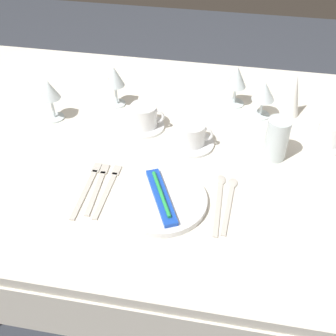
# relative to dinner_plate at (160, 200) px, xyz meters

# --- Properties ---
(ground_plane) EXTENTS (6.00, 6.00, 0.00)m
(ground_plane) POSITION_rel_dinner_plate_xyz_m (0.00, 0.25, -0.75)
(ground_plane) COLOR #383D47
(dining_table) EXTENTS (1.80, 1.11, 0.74)m
(dining_table) POSITION_rel_dinner_plate_xyz_m (0.00, 0.25, -0.09)
(dining_table) COLOR silver
(dining_table) RESTS_ON ground
(dinner_plate) EXTENTS (0.25, 0.25, 0.02)m
(dinner_plate) POSITION_rel_dinner_plate_xyz_m (0.00, 0.00, 0.00)
(dinner_plate) COLOR white
(dinner_plate) RESTS_ON dining_table
(toothbrush_package) EXTENTS (0.12, 0.21, 0.02)m
(toothbrush_package) POSITION_rel_dinner_plate_xyz_m (0.00, 0.00, 0.02)
(toothbrush_package) COLOR blue
(toothbrush_package) RESTS_ON dinner_plate
(fork_outer) EXTENTS (0.02, 0.21, 0.00)m
(fork_outer) POSITION_rel_dinner_plate_xyz_m (-0.15, 0.03, -0.01)
(fork_outer) COLOR beige
(fork_outer) RESTS_ON dining_table
(fork_inner) EXTENTS (0.03, 0.21, 0.00)m
(fork_inner) POSITION_rel_dinner_plate_xyz_m (-0.18, 0.03, -0.01)
(fork_inner) COLOR beige
(fork_inner) RESTS_ON dining_table
(fork_salad) EXTENTS (0.02, 0.23, 0.00)m
(fork_salad) POSITION_rel_dinner_plate_xyz_m (-0.21, 0.02, -0.01)
(fork_salad) COLOR beige
(fork_salad) RESTS_ON dining_table
(spoon_soup) EXTENTS (0.03, 0.23, 0.01)m
(spoon_soup) POSITION_rel_dinner_plate_xyz_m (0.15, 0.05, -0.01)
(spoon_soup) COLOR beige
(spoon_soup) RESTS_ON dining_table
(spoon_dessert) EXTENTS (0.03, 0.22, 0.01)m
(spoon_dessert) POSITION_rel_dinner_plate_xyz_m (0.18, 0.05, -0.01)
(spoon_dessert) COLOR beige
(spoon_dessert) RESTS_ON dining_table
(saucer_left) EXTENTS (0.14, 0.14, 0.01)m
(saucer_left) POSITION_rel_dinner_plate_xyz_m (0.05, 0.26, -0.00)
(saucer_left) COLOR white
(saucer_left) RESTS_ON dining_table
(coffee_cup_left) EXTENTS (0.10, 0.08, 0.07)m
(coffee_cup_left) POSITION_rel_dinner_plate_xyz_m (0.05, 0.26, 0.04)
(coffee_cup_left) COLOR white
(coffee_cup_left) RESTS_ON saucer_left
(saucer_right) EXTENTS (0.13, 0.13, 0.01)m
(saucer_right) POSITION_rel_dinner_plate_xyz_m (0.47, 0.35, -0.00)
(saucer_right) COLOR white
(saucer_right) RESTS_ON dining_table
(coffee_cup_right) EXTENTS (0.11, 0.08, 0.07)m
(coffee_cup_right) POSITION_rel_dinner_plate_xyz_m (0.47, 0.35, 0.04)
(coffee_cup_right) COLOR white
(coffee_cup_right) RESTS_ON saucer_right
(saucer_far) EXTENTS (0.13, 0.13, 0.01)m
(saucer_far) POSITION_rel_dinner_plate_xyz_m (-0.12, 0.33, -0.00)
(saucer_far) COLOR white
(saucer_far) RESTS_ON dining_table
(coffee_cup_far) EXTENTS (0.11, 0.09, 0.07)m
(coffee_cup_far) POSITION_rel_dinner_plate_xyz_m (-0.12, 0.33, 0.04)
(coffee_cup_far) COLOR white
(coffee_cup_far) RESTS_ON saucer_far
(wine_glass_centre) EXTENTS (0.07, 0.07, 0.15)m
(wine_glass_centre) POSITION_rel_dinner_plate_xyz_m (0.16, 0.52, 0.09)
(wine_glass_centre) COLOR silver
(wine_glass_centre) RESTS_ON dining_table
(wine_glass_left) EXTENTS (0.07, 0.07, 0.14)m
(wine_glass_left) POSITION_rel_dinner_plate_xyz_m (-0.43, 0.32, 0.09)
(wine_glass_left) COLOR silver
(wine_glass_left) RESTS_ON dining_table
(wine_glass_right) EXTENTS (0.08, 0.08, 0.13)m
(wine_glass_right) POSITION_rel_dinner_plate_xyz_m (0.26, 0.46, 0.08)
(wine_glass_right) COLOR silver
(wine_glass_right) RESTS_ON dining_table
(wine_glass_far) EXTENTS (0.07, 0.07, 0.15)m
(wine_glass_far) POSITION_rel_dinner_plate_xyz_m (-0.24, 0.44, 0.09)
(wine_glass_far) COLOR silver
(wine_glass_far) RESTS_ON dining_table
(drink_tumbler) EXTENTS (0.07, 0.07, 0.13)m
(drink_tumbler) POSITION_rel_dinner_plate_xyz_m (0.30, 0.25, 0.06)
(drink_tumbler) COLOR silver
(drink_tumbler) RESTS_ON dining_table
(napkin_folded) EXTENTS (0.06, 0.06, 0.15)m
(napkin_folded) POSITION_rel_dinner_plate_xyz_m (0.36, 0.49, 0.07)
(napkin_folded) COLOR white
(napkin_folded) RESTS_ON dining_table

